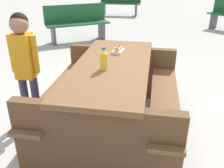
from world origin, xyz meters
TOP-DOWN VIEW (x-y plane):
  - ground_plane at (0.00, 0.00)m, footprint 30.00×30.00m
  - picnic_table at (0.00, 0.00)m, footprint 2.16×1.92m
  - soda_bottle at (-0.16, -0.00)m, footprint 0.08×0.08m
  - hotdog_tray at (0.38, 0.13)m, footprint 0.20×0.14m
  - child_in_coat at (-0.37, 0.85)m, footprint 0.24×0.29m
  - park_bench_near at (2.76, 2.52)m, footprint 1.43×1.24m
  - park_bench_far at (6.46, 3.30)m, footprint 0.89×1.55m

SIDE VIEW (x-z plane):
  - ground_plane at x=0.00m, z-range 0.00..0.00m
  - picnic_table at x=0.00m, z-range 0.07..0.82m
  - park_bench_near at x=2.76m, z-range 0.02..0.87m
  - park_bench_far at x=6.46m, z-range 0.02..0.87m
  - hotdog_tray at x=0.38m, z-range 0.74..0.82m
  - child_in_coat at x=-0.37m, z-range 0.17..1.43m
  - soda_bottle at x=-0.16m, z-range 0.74..0.96m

